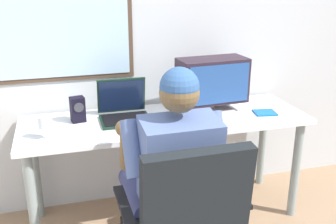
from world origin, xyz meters
TOP-DOWN VIEW (x-y plane):
  - wall_rear at (-0.03, 2.06)m, footprint 5.88×0.08m
  - desk at (-0.14, 1.70)m, footprint 1.87×0.61m
  - office_chair at (-0.26, 0.89)m, footprint 0.62×0.59m
  - person_seated at (-0.26, 1.15)m, footprint 0.53×0.76m
  - crt_monitor at (0.20, 1.75)m, footprint 0.47×0.26m
  - laptop at (-0.40, 1.78)m, footprint 0.32×0.30m
  - wine_glass at (-0.90, 1.56)m, footprint 0.07×0.07m
  - desk_speaker at (-0.70, 1.79)m, footprint 0.10×0.09m
  - cd_case at (0.53, 1.60)m, footprint 0.16×0.15m

SIDE VIEW (x-z plane):
  - office_chair at x=-0.26m, z-range 0.07..1.02m
  - desk at x=-0.14m, z-range 0.27..1.01m
  - person_seated at x=-0.26m, z-range 0.03..1.27m
  - cd_case at x=0.53m, z-range 0.74..0.75m
  - laptop at x=-0.40m, z-range 0.68..0.93m
  - desk_speaker at x=-0.70m, z-range 0.74..0.90m
  - wine_glass at x=-0.90m, z-range 0.76..0.90m
  - crt_monitor at x=0.20m, z-range 0.77..1.13m
  - wall_rear at x=-0.03m, z-range 0.00..2.74m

